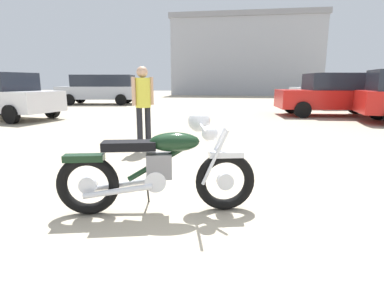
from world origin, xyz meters
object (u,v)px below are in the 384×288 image
(red_hatchback_near, at_px, (333,90))
(blue_hatchback_right, at_px, (101,88))
(vintage_motorcycle, at_px, (163,167))
(silver_sedan_mid, at_px, (332,95))
(bystander, at_px, (143,99))
(white_estate_far, at_px, (3,96))

(red_hatchback_near, bearing_deg, blue_hatchback_right, -12.01)
(vintage_motorcycle, distance_m, silver_sedan_mid, 10.86)
(silver_sedan_mid, height_order, red_hatchback_near, red_hatchback_near)
(vintage_motorcycle, height_order, bystander, bystander)
(vintage_motorcycle, xyz_separation_m, blue_hatchback_right, (-7.98, 14.11, 0.45))
(bystander, xyz_separation_m, silver_sedan_mid, (5.31, 7.24, -0.18))
(vintage_motorcycle, height_order, white_estate_far, white_estate_far)
(vintage_motorcycle, xyz_separation_m, bystander, (-1.21, 2.80, 0.53))
(blue_hatchback_right, xyz_separation_m, red_hatchback_near, (13.07, -0.21, -0.02))
(blue_hatchback_right, bearing_deg, bystander, 110.11)
(vintage_motorcycle, bearing_deg, white_estate_far, 124.70)
(red_hatchback_near, xyz_separation_m, white_estate_far, (-13.04, -7.27, -0.08))
(vintage_motorcycle, height_order, blue_hatchback_right, blue_hatchback_right)
(silver_sedan_mid, height_order, white_estate_far, same)
(vintage_motorcycle, xyz_separation_m, silver_sedan_mid, (4.10, 10.05, 0.34))
(bystander, relative_size, silver_sedan_mid, 0.38)
(silver_sedan_mid, relative_size, red_hatchback_near, 1.06)
(blue_hatchback_right, bearing_deg, silver_sedan_mid, 150.62)
(silver_sedan_mid, bearing_deg, blue_hatchback_right, 154.65)
(vintage_motorcycle, relative_size, silver_sedan_mid, 0.47)
(silver_sedan_mid, bearing_deg, vintage_motorcycle, -118.93)
(bystander, xyz_separation_m, blue_hatchback_right, (-6.77, 11.31, -0.08))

